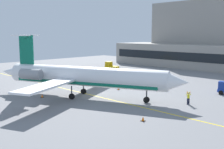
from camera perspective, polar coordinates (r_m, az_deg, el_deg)
ground at (r=43.66m, az=-4.21°, el=-4.61°), size 120.00×120.00×0.11m
terminal_building at (r=83.13m, az=22.66°, el=5.99°), size 74.97×16.95×19.86m
regional_jet at (r=42.46m, az=-6.53°, el=-0.38°), size 30.59×23.96×9.80m
pushback_tractor at (r=75.45m, az=-0.27°, el=1.80°), size 4.02×2.73×2.21m
marshaller at (r=39.57m, az=15.93°, el=-4.79°), size 0.56×0.72×1.92m
safety_cone_alpha at (r=48.20m, az=1.37°, el=-2.97°), size 0.47×0.47×0.55m
safety_cone_bravo at (r=31.36m, az=6.61°, el=-9.38°), size 0.47×0.47×0.55m
safety_cone_charlie at (r=43.81m, az=-14.63°, el=-4.42°), size 0.47×0.47×0.55m
safety_cone_delta at (r=54.54m, az=-13.10°, el=-1.84°), size 0.47×0.47×0.55m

